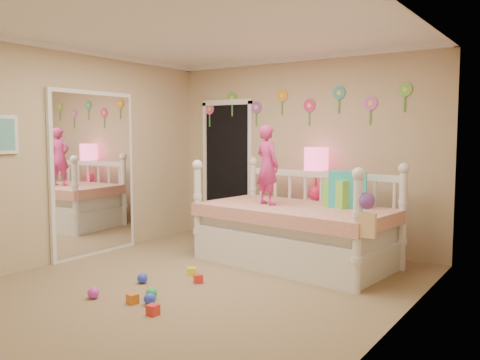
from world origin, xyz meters
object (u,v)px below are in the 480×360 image
Objects in this scene: daybed at (295,212)px; table_lamp at (316,165)px; child at (267,165)px; nightstand at (315,226)px.

daybed is 0.89m from table_lamp.
child reaches higher than daybed.
table_lamp reaches higher than daybed.
daybed is 0.78m from nightstand.
child is 1.37× the size of table_lamp.
nightstand is at bearing -90.00° from table_lamp.
table_lamp is at bearing -88.18° from child.
daybed is at bearing -86.19° from nightstand.
daybed reaches higher than nightstand.
daybed is at bearing -83.89° from table_lamp.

